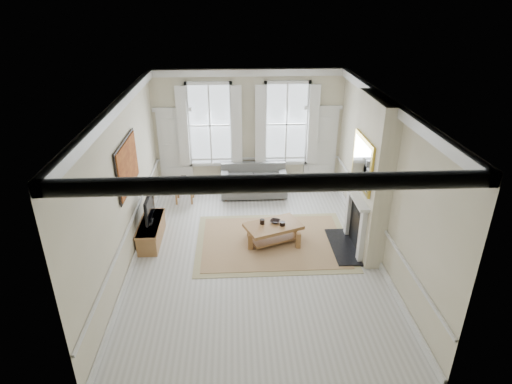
{
  "coord_description": "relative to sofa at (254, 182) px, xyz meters",
  "views": [
    {
      "loc": [
        -0.4,
        -7.84,
        5.24
      ],
      "look_at": [
        0.05,
        0.59,
        1.25
      ],
      "focal_mm": 30.0,
      "sensor_mm": 36.0,
      "label": 1
    }
  ],
  "objects": [
    {
      "name": "painting",
      "position": [
        -2.68,
        -2.81,
        1.69
      ],
      "size": [
        0.05,
        1.66,
        1.06
      ],
      "primitive_type": "cube",
      "color": "#BF6820",
      "rests_on": "left_wall"
    },
    {
      "name": "fireplace",
      "position": [
        2.08,
        -2.91,
        0.38
      ],
      "size": [
        0.21,
        1.45,
        1.33
      ],
      "color": "silver",
      "rests_on": "floor"
    },
    {
      "name": "ceramic_pot_b",
      "position": [
        0.52,
        -2.65,
        0.15
      ],
      "size": [
        0.12,
        0.12,
        0.09
      ],
      "primitive_type": "cylinder",
      "color": "black",
      "rests_on": "coffee_table"
    },
    {
      "name": "door_right",
      "position": [
        1.93,
        0.45,
        0.79
      ],
      "size": [
        0.9,
        0.08,
        2.3
      ],
      "primitive_type": "cube",
      "color": "silver",
      "rests_on": "floor"
    },
    {
      "name": "tv_stand",
      "position": [
        -2.46,
        -2.39,
        -0.12
      ],
      "size": [
        0.44,
        1.35,
        0.48
      ],
      "primitive_type": "cube",
      "color": "olive",
      "rests_on": "floor"
    },
    {
      "name": "ceiling",
      "position": [
        -0.12,
        -3.11,
        3.04
      ],
      "size": [
        7.2,
        7.2,
        0.0
      ],
      "primitive_type": "plane",
      "rotation": [
        3.14,
        0.0,
        0.0
      ],
      "color": "white",
      "rests_on": "back_wall"
    },
    {
      "name": "mirror",
      "position": [
        2.09,
        -2.91,
        1.69
      ],
      "size": [
        0.06,
        1.26,
        1.06
      ],
      "primitive_type": "cube",
      "color": "gold",
      "rests_on": "chimney_breast"
    },
    {
      "name": "window_right",
      "position": [
        0.93,
        0.44,
        1.54
      ],
      "size": [
        1.26,
        0.2,
        2.2
      ],
      "primitive_type": null,
      "color": "#B2BCC6",
      "rests_on": "back_wall"
    },
    {
      "name": "side_table",
      "position": [
        -1.91,
        -0.35,
        0.13
      ],
      "size": [
        0.52,
        0.52,
        0.6
      ],
      "rotation": [
        0.0,
        0.0,
        -0.07
      ],
      "color": "olive",
      "rests_on": "floor"
    },
    {
      "name": "back_wall",
      "position": [
        -0.12,
        0.49,
        1.34
      ],
      "size": [
        5.2,
        0.0,
        5.2
      ],
      "primitive_type": "plane",
      "rotation": [
        1.57,
        0.0,
        0.0
      ],
      "color": "beige",
      "rests_on": "floor"
    },
    {
      "name": "door_left",
      "position": [
        -2.17,
        0.45,
        0.79
      ],
      "size": [
        0.9,
        0.08,
        2.3
      ],
      "primitive_type": "cube",
      "color": "silver",
      "rests_on": "floor"
    },
    {
      "name": "right_wall",
      "position": [
        2.48,
        -3.11,
        1.34
      ],
      "size": [
        0.0,
        7.2,
        7.2
      ],
      "primitive_type": "plane",
      "rotation": [
        1.57,
        0.0,
        -1.57
      ],
      "color": "beige",
      "rests_on": "floor"
    },
    {
      "name": "hearth",
      "position": [
        1.88,
        -2.91,
        -0.33
      ],
      "size": [
        0.55,
        1.5,
        0.05
      ],
      "primitive_type": "cube",
      "color": "black",
      "rests_on": "floor"
    },
    {
      "name": "floor",
      "position": [
        -0.12,
        -3.11,
        -0.36
      ],
      "size": [
        7.2,
        7.2,
        0.0
      ],
      "primitive_type": "plane",
      "color": "#B7B5AD",
      "rests_on": "ground"
    },
    {
      "name": "coffee_table",
      "position": [
        0.32,
        -2.6,
        0.02
      ],
      "size": [
        1.41,
        1.12,
        0.46
      ],
      "rotation": [
        0.0,
        0.0,
        0.37
      ],
      "color": "olive",
      "rests_on": "rug"
    },
    {
      "name": "sofa",
      "position": [
        0.0,
        0.0,
        0.0
      ],
      "size": [
        1.81,
        0.88,
        0.85
      ],
      "color": "#555553",
      "rests_on": "floor"
    },
    {
      "name": "bowl",
      "position": [
        0.37,
        -2.5,
        0.13
      ],
      "size": [
        0.3,
        0.3,
        0.06
      ],
      "primitive_type": "imported",
      "rotation": [
        0.0,
        0.0,
        -0.38
      ],
      "color": "black",
      "rests_on": "coffee_table"
    },
    {
      "name": "rug",
      "position": [
        0.32,
        -2.6,
        -0.34
      ],
      "size": [
        3.5,
        2.6,
        0.02
      ],
      "primitive_type": "cube",
      "color": "tan",
      "rests_on": "floor"
    },
    {
      "name": "left_wall",
      "position": [
        -2.72,
        -3.11,
        1.34
      ],
      "size": [
        0.0,
        7.2,
        7.2
      ],
      "primitive_type": "plane",
      "rotation": [
        1.57,
        0.0,
        1.57
      ],
      "color": "beige",
      "rests_on": "floor"
    },
    {
      "name": "window_left",
      "position": [
        -1.17,
        0.44,
        1.54
      ],
      "size": [
        1.26,
        0.2,
        2.2
      ],
      "primitive_type": null,
      "color": "#B2BCC6",
      "rests_on": "back_wall"
    },
    {
      "name": "chimney_breast",
      "position": [
        2.3,
        -2.91,
        1.34
      ],
      "size": [
        0.35,
        1.7,
        3.38
      ],
      "primitive_type": "cube",
      "color": "beige",
      "rests_on": "floor"
    },
    {
      "name": "ceramic_pot_a",
      "position": [
        0.07,
        -2.55,
        0.16
      ],
      "size": [
        0.11,
        0.11,
        0.11
      ],
      "primitive_type": "cylinder",
      "color": "black",
      "rests_on": "coffee_table"
    },
    {
      "name": "tv",
      "position": [
        -2.44,
        -2.39,
        0.52
      ],
      "size": [
        0.08,
        0.9,
        0.68
      ],
      "color": "black",
      "rests_on": "tv_stand"
    }
  ]
}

